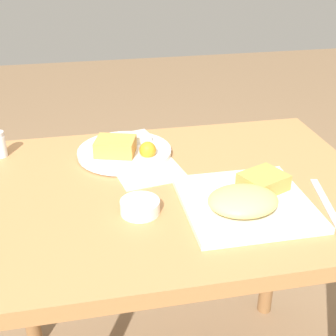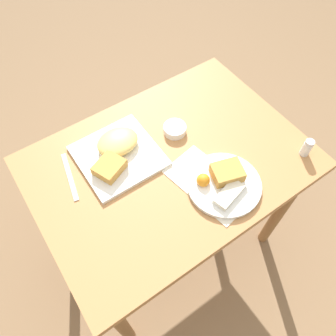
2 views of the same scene
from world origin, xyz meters
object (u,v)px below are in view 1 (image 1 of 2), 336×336
plate_square_near (247,199)px  sauce_ramekin (140,206)px  salt_shaker (0,146)px  plate_oval_far (124,149)px  butter_knife (325,202)px

plate_square_near → sauce_ramekin: size_ratio=3.23×
salt_shaker → sauce_ramekin: bearing=-46.9°
salt_shaker → plate_oval_far: bearing=-11.1°
sauce_ramekin → butter_knife: bearing=-5.8°
plate_oval_far → sauce_ramekin: (0.00, -0.28, -0.00)m
plate_square_near → salt_shaker: 0.66m
butter_knife → sauce_ramekin: bearing=96.4°
plate_oval_far → butter_knife: (0.41, -0.32, -0.02)m
sauce_ramekin → butter_knife: size_ratio=0.43×
plate_oval_far → sauce_ramekin: bearing=-89.9°
salt_shaker → butter_knife: size_ratio=0.35×
plate_square_near → butter_knife: bearing=-4.9°
plate_oval_far → salt_shaker: bearing=168.9°
plate_square_near → butter_knife: (0.18, -0.02, -0.02)m
plate_square_near → butter_knife: 0.18m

